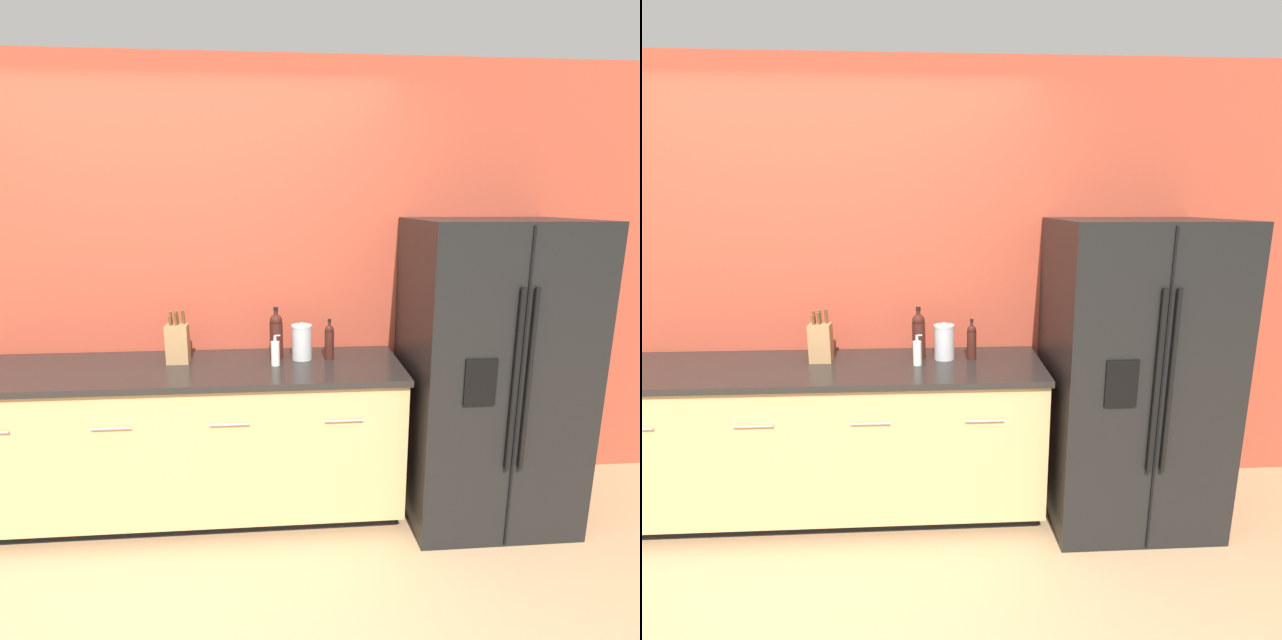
% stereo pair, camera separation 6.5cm
% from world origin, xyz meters
% --- Properties ---
extents(wall_back, '(10.00, 0.05, 2.60)m').
position_xyz_m(wall_back, '(0.00, 1.33, 1.30)').
color(wall_back, '#AD422D').
rests_on(wall_back, ground_plane).
extents(counter_unit, '(2.47, 0.64, 0.91)m').
position_xyz_m(counter_unit, '(0.02, 0.99, 0.46)').
color(counter_unit, black).
rests_on(counter_unit, ground_plane).
extents(refrigerator, '(0.91, 0.80, 1.71)m').
position_xyz_m(refrigerator, '(1.75, 0.91, 0.86)').
color(refrigerator, black).
rests_on(refrigerator, ground_plane).
extents(knife_block, '(0.12, 0.09, 0.31)m').
position_xyz_m(knife_block, '(0.00, 1.06, 1.02)').
color(knife_block, '#A87A4C').
rests_on(knife_block, counter_unit).
extents(wine_bottle, '(0.08, 0.08, 0.30)m').
position_xyz_m(wine_bottle, '(0.55, 1.10, 1.05)').
color(wine_bottle, '#3D1914').
rests_on(wine_bottle, counter_unit).
extents(soap_dispenser, '(0.05, 0.05, 0.18)m').
position_xyz_m(soap_dispenser, '(0.55, 0.97, 0.98)').
color(soap_dispenser, silver).
rests_on(soap_dispenser, counter_unit).
extents(oil_bottle, '(0.06, 0.06, 0.24)m').
position_xyz_m(oil_bottle, '(0.86, 1.06, 1.02)').
color(oil_bottle, '#3D1914').
rests_on(oil_bottle, counter_unit).
extents(steel_canister, '(0.12, 0.12, 0.22)m').
position_xyz_m(steel_canister, '(0.70, 1.07, 1.01)').
color(steel_canister, '#B7B7BA').
rests_on(steel_canister, counter_unit).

